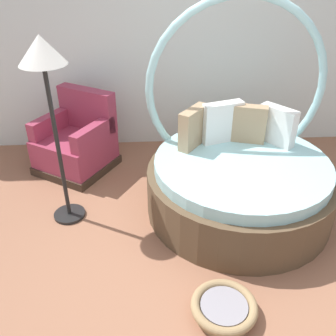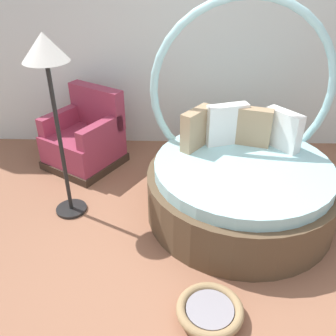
% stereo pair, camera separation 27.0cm
% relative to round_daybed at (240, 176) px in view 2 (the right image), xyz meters
% --- Properties ---
extents(ground_plane, '(8.00, 8.00, 0.02)m').
position_rel_round_daybed_xyz_m(ground_plane, '(-0.38, -0.86, -0.42)').
color(ground_plane, '#936047').
extents(back_wall, '(8.00, 0.12, 2.95)m').
position_rel_round_daybed_xyz_m(back_wall, '(-0.38, 1.60, 1.06)').
color(back_wall, silver).
rests_on(back_wall, ground_plane).
extents(round_daybed, '(1.89, 1.89, 2.08)m').
position_rel_round_daybed_xyz_m(round_daybed, '(0.00, 0.00, 0.00)').
color(round_daybed, brown).
rests_on(round_daybed, ground_plane).
extents(red_armchair, '(1.10, 1.10, 0.94)m').
position_rel_round_daybed_xyz_m(red_armchair, '(-1.79, 0.91, -0.08)').
color(red_armchair, '#38281E').
rests_on(red_armchair, ground_plane).
extents(pet_basket, '(0.51, 0.51, 0.13)m').
position_rel_round_daybed_xyz_m(pet_basket, '(-0.38, -1.37, -0.34)').
color(pet_basket, '#9E7F56').
rests_on(pet_basket, ground_plane).
extents(floor_lamp, '(0.40, 0.40, 1.82)m').
position_rel_round_daybed_xyz_m(floor_lamp, '(-1.76, -0.08, 1.12)').
color(floor_lamp, black).
rests_on(floor_lamp, ground_plane).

